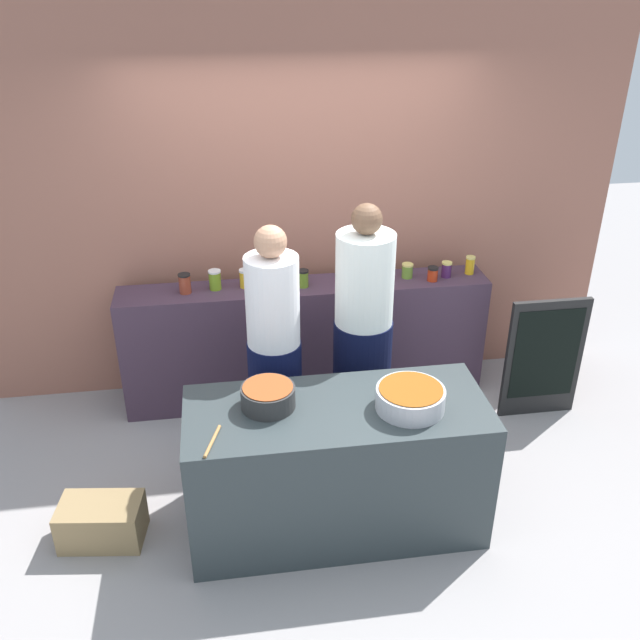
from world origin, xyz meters
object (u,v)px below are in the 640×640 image
object	(u,v)px
preserve_jar_9	(470,265)
chalkboard_sign	(544,358)
preserve_jar_2	(245,278)
cook_with_tongs	(275,364)
preserve_jar_8	(446,269)
preserve_jar_7	(433,274)
wooden_spoon	(212,441)
cook_in_cap	(363,346)
bread_crate	(102,522)
preserve_jar_1	(215,280)
preserve_jar_4	(303,278)
preserve_jar_0	(185,283)
preserve_jar_5	(355,275)
cooking_pot_center	(410,399)
preserve_jar_6	(407,271)
preserve_jar_3	(276,279)
cooking_pot_left	(268,397)

from	to	relation	value
preserve_jar_9	chalkboard_sign	xyz separation A→B (m)	(0.44, -0.51, -0.54)
preserve_jar_2	cook_with_tongs	size ratio (longest dim) A/B	0.08
preserve_jar_8	preserve_jar_7	bearing A→B (deg)	-157.12
wooden_spoon	cook_in_cap	xyz separation A→B (m)	(0.98, 0.94, -0.05)
bread_crate	chalkboard_sign	world-z (taller)	chalkboard_sign
wooden_spoon	bread_crate	bearing A→B (deg)	157.86
preserve_jar_1	chalkboard_sign	distance (m)	2.44
preserve_jar_4	preserve_jar_8	size ratio (longest dim) A/B	1.09
preserve_jar_0	preserve_jar_5	world-z (taller)	preserve_jar_0
cooking_pot_center	cook_in_cap	size ratio (longest dim) A/B	0.22
preserve_jar_6	cook_in_cap	size ratio (longest dim) A/B	0.06
cooking_pot_center	preserve_jar_4	bearing A→B (deg)	105.81
preserve_jar_4	chalkboard_sign	xyz separation A→B (m)	(1.69, -0.47, -0.53)
preserve_jar_4	wooden_spoon	xyz separation A→B (m)	(-0.67, -1.59, -0.16)
preserve_jar_9	cook_with_tongs	distance (m)	1.75
preserve_jar_8	bread_crate	distance (m)	2.90
wooden_spoon	cook_with_tongs	xyz separation A→B (m)	(0.39, 0.83, -0.08)
preserve_jar_8	cook_in_cap	bearing A→B (deg)	-138.92
wooden_spoon	preserve_jar_6	bearing A→B (deg)	48.38
preserve_jar_8	preserve_jar_0	bearing A→B (deg)	179.86
chalkboard_sign	preserve_jar_1	bearing A→B (deg)	167.40
preserve_jar_8	wooden_spoon	bearing A→B (deg)	-137.34
cook_in_cap	preserve_jar_4	bearing A→B (deg)	115.35
preserve_jar_6	wooden_spoon	xyz separation A→B (m)	(-1.45, -1.63, -0.15)
preserve_jar_2	preserve_jar_8	size ratio (longest dim) A/B	1.16
preserve_jar_5	bread_crate	bearing A→B (deg)	-142.70
preserve_jar_3	preserve_jar_6	size ratio (longest dim) A/B	1.12
preserve_jar_3	cook_with_tongs	size ratio (longest dim) A/B	0.07
preserve_jar_3	preserve_jar_9	distance (m)	1.45
preserve_jar_1	cook_with_tongs	distance (m)	0.91
chalkboard_sign	cook_in_cap	bearing A→B (deg)	-172.54
cooking_pot_left	bread_crate	distance (m)	1.27
preserve_jar_0	wooden_spoon	world-z (taller)	preserve_jar_0
preserve_jar_7	cooking_pot_left	xyz separation A→B (m)	(-1.31, -1.27, -0.09)
preserve_jar_2	cook_in_cap	world-z (taller)	cook_in_cap
preserve_jar_1	preserve_jar_6	size ratio (longest dim) A/B	1.32
cooking_pot_center	preserve_jar_6	bearing A→B (deg)	76.01
preserve_jar_1	cooking_pot_left	world-z (taller)	preserve_jar_1
preserve_jar_4	cook_in_cap	distance (m)	0.75
preserve_jar_4	preserve_jar_6	distance (m)	0.78
preserve_jar_0	preserve_jar_6	world-z (taller)	preserve_jar_0
preserve_jar_4	preserve_jar_9	size ratio (longest dim) A/B	0.94
cooking_pot_left	cook_in_cap	world-z (taller)	cook_in_cap
preserve_jar_3	preserve_jar_6	world-z (taller)	preserve_jar_3
preserve_jar_5	cooking_pot_left	size ratio (longest dim) A/B	0.39
preserve_jar_1	wooden_spoon	size ratio (longest dim) A/B	0.55
preserve_jar_9	chalkboard_sign	world-z (taller)	preserve_jar_9
cook_in_cap	bread_crate	xyz separation A→B (m)	(-1.67, -0.66, -0.67)
preserve_jar_5	cook_with_tongs	bearing A→B (deg)	-130.53
preserve_jar_1	wooden_spoon	bearing A→B (deg)	-91.68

